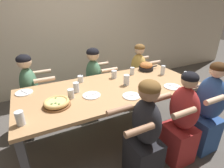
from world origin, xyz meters
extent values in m
plane|color=#514C47|center=(0.00, 0.00, 0.00)|extent=(18.00, 18.00, 0.00)
cube|color=beige|center=(0.00, 1.87, 1.60)|extent=(10.00, 0.06, 3.20)
cube|color=tan|center=(0.00, 0.00, 0.76)|extent=(2.36, 1.02, 0.04)
cube|color=#4C4C51|center=(1.12, -0.45, 0.37)|extent=(0.07, 0.07, 0.74)
cube|color=#4C4C51|center=(-1.12, 0.45, 0.37)|extent=(0.07, 0.07, 0.74)
cube|color=#4C4C51|center=(1.12, 0.45, 0.37)|extent=(0.07, 0.07, 0.74)
cylinder|color=brown|center=(-0.73, -0.14, 0.79)|extent=(0.29, 0.29, 0.02)
torus|color=tan|center=(-0.73, -0.14, 0.82)|extent=(0.27, 0.27, 0.04)
cylinder|color=#E5C675|center=(-0.73, -0.14, 0.82)|extent=(0.22, 0.22, 0.04)
cylinder|color=#4C7A3D|center=(-0.74, -0.18, 0.84)|extent=(0.02, 0.02, 0.01)
cylinder|color=#4C7A3D|center=(-0.78, -0.18, 0.84)|extent=(0.02, 0.02, 0.01)
cylinder|color=#4C7A3D|center=(-0.72, -0.21, 0.84)|extent=(0.02, 0.02, 0.01)
cylinder|color=#4C7A3D|center=(-0.72, -0.07, 0.84)|extent=(0.02, 0.02, 0.01)
cylinder|color=black|center=(0.80, 0.34, 0.81)|extent=(0.23, 0.23, 0.06)
cylinder|color=black|center=(0.97, 0.34, 0.82)|extent=(0.11, 0.02, 0.02)
ellipsoid|color=#C17038|center=(0.80, 0.34, 0.86)|extent=(0.21, 0.21, 0.11)
cylinder|color=white|center=(0.09, -0.32, 0.79)|extent=(0.21, 0.21, 0.01)
cube|color=#B7B7BC|center=(0.09, -0.32, 0.79)|extent=(0.15, 0.03, 0.01)
cylinder|color=white|center=(-0.32, -0.10, 0.79)|extent=(0.21, 0.21, 0.01)
cube|color=#B7B7BC|center=(-0.32, -0.10, 0.79)|extent=(0.15, 0.04, 0.01)
cylinder|color=white|center=(-1.03, 0.34, 0.79)|extent=(0.20, 0.20, 0.01)
cube|color=#B7B7BC|center=(-1.03, 0.34, 0.79)|extent=(0.08, 0.13, 0.01)
cylinder|color=white|center=(0.71, -0.35, 0.79)|extent=(0.22, 0.22, 0.01)
cube|color=#B7B7BC|center=(0.71, -0.35, 0.79)|extent=(0.07, 0.14, 0.01)
cylinder|color=silver|center=(-0.31, 0.36, 0.82)|extent=(0.08, 0.08, 0.09)
cylinder|color=#1EA8DB|center=(-0.31, 0.36, 0.81)|extent=(0.07, 0.07, 0.06)
cylinder|color=black|center=(-0.29, 0.36, 0.83)|extent=(0.01, 0.01, 0.11)
cylinder|color=silver|center=(0.18, 0.28, 0.84)|extent=(0.08, 0.08, 0.11)
cylinder|color=silver|center=(0.18, 0.28, 0.81)|extent=(0.07, 0.07, 0.07)
cylinder|color=silver|center=(0.21, -0.01, 0.85)|extent=(0.08, 0.08, 0.14)
cylinder|color=silver|center=(-0.55, -0.04, 0.83)|extent=(0.08, 0.08, 0.11)
cylinder|color=black|center=(-0.55, -0.04, 0.81)|extent=(0.07, 0.07, 0.05)
cylinder|color=silver|center=(1.09, -0.21, 0.83)|extent=(0.06, 0.06, 0.11)
cylinder|color=black|center=(1.09, -0.21, 0.81)|extent=(0.06, 0.06, 0.05)
cylinder|color=silver|center=(-1.08, -0.32, 0.85)|extent=(0.08, 0.08, 0.13)
cylinder|color=silver|center=(-1.08, -0.32, 0.83)|extent=(0.07, 0.07, 0.11)
cylinder|color=silver|center=(0.49, 0.29, 0.83)|extent=(0.07, 0.07, 0.11)
cylinder|color=silver|center=(0.49, 0.29, 0.81)|extent=(0.06, 0.06, 0.06)
cylinder|color=silver|center=(-0.45, 0.09, 0.84)|extent=(0.07, 0.07, 0.12)
cylinder|color=silver|center=(-0.45, 0.09, 0.82)|extent=(0.07, 0.07, 0.07)
cylinder|color=silver|center=(0.91, 0.07, 0.85)|extent=(0.07, 0.07, 0.14)
cylinder|color=black|center=(0.91, 0.07, 0.81)|extent=(0.06, 0.06, 0.07)
cube|color=#477556|center=(-0.97, 0.73, 0.24)|extent=(0.32, 0.34, 0.47)
ellipsoid|color=#477556|center=(-0.97, 0.73, 0.72)|extent=(0.24, 0.36, 0.50)
sphere|color=beige|center=(-0.97, 0.73, 1.06)|extent=(0.19, 0.19, 0.19)
ellipsoid|color=black|center=(-0.97, 0.73, 1.10)|extent=(0.20, 0.20, 0.13)
cylinder|color=beige|center=(-0.76, 0.90, 0.82)|extent=(0.28, 0.06, 0.06)
cylinder|color=beige|center=(-0.76, 0.56, 0.82)|extent=(0.28, 0.06, 0.06)
cube|color=gold|center=(0.93, 0.73, 0.24)|extent=(0.32, 0.34, 0.47)
ellipsoid|color=gold|center=(0.93, 0.73, 0.71)|extent=(0.24, 0.36, 0.47)
sphere|color=beige|center=(0.93, 0.73, 1.03)|extent=(0.19, 0.19, 0.19)
ellipsoid|color=brown|center=(0.93, 0.73, 1.07)|extent=(0.19, 0.19, 0.13)
cylinder|color=beige|center=(1.13, 0.90, 0.80)|extent=(0.28, 0.06, 0.06)
cylinder|color=beige|center=(1.13, 0.56, 0.80)|extent=(0.28, 0.06, 0.06)
cube|color=#2D5193|center=(0.95, -0.73, 0.24)|extent=(0.32, 0.34, 0.47)
ellipsoid|color=#2D5193|center=(0.95, -0.73, 0.75)|extent=(0.24, 0.36, 0.54)
sphere|color=beige|center=(0.95, -0.73, 1.10)|extent=(0.18, 0.18, 0.18)
ellipsoid|color=#422814|center=(0.95, -0.73, 1.13)|extent=(0.18, 0.18, 0.12)
cylinder|color=beige|center=(0.75, -0.90, 0.86)|extent=(0.28, 0.06, 0.06)
cylinder|color=beige|center=(0.75, -0.56, 0.86)|extent=(0.28, 0.06, 0.06)
cube|color=#B22D2D|center=(0.52, -0.73, 0.24)|extent=(0.32, 0.34, 0.47)
ellipsoid|color=#B22D2D|center=(0.52, -0.73, 0.73)|extent=(0.24, 0.36, 0.51)
sphere|color=tan|center=(0.52, -0.73, 1.06)|extent=(0.17, 0.17, 0.17)
ellipsoid|color=black|center=(0.52, -0.73, 1.09)|extent=(0.18, 0.18, 0.12)
cylinder|color=tan|center=(0.31, -0.90, 0.83)|extent=(0.28, 0.06, 0.06)
cylinder|color=tan|center=(0.31, -0.56, 0.83)|extent=(0.28, 0.06, 0.06)
cube|color=#477556|center=(0.03, 0.73, 0.24)|extent=(0.32, 0.34, 0.47)
ellipsoid|color=#477556|center=(0.03, 0.73, 0.71)|extent=(0.24, 0.36, 0.48)
sphere|color=beige|center=(0.03, 0.73, 1.04)|extent=(0.20, 0.20, 0.20)
ellipsoid|color=black|center=(0.03, 0.73, 1.08)|extent=(0.21, 0.21, 0.14)
cylinder|color=beige|center=(0.23, 0.90, 0.80)|extent=(0.28, 0.06, 0.06)
cylinder|color=beige|center=(0.23, 0.56, 0.80)|extent=(0.28, 0.06, 0.06)
cube|color=#232328|center=(0.01, -0.73, 0.24)|extent=(0.32, 0.34, 0.47)
ellipsoid|color=#232328|center=(0.01, -0.73, 0.72)|extent=(0.24, 0.36, 0.49)
sphere|color=#9E7051|center=(0.01, -0.73, 1.05)|extent=(0.20, 0.20, 0.20)
ellipsoid|color=brown|center=(0.01, -0.73, 1.09)|extent=(0.20, 0.20, 0.14)
cylinder|color=#9E7051|center=(-0.20, -0.90, 0.81)|extent=(0.28, 0.06, 0.06)
cylinder|color=#9E7051|center=(-0.20, -0.56, 0.81)|extent=(0.28, 0.06, 0.06)
camera|label=1|loc=(-0.92, -1.84, 1.76)|focal=28.00mm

